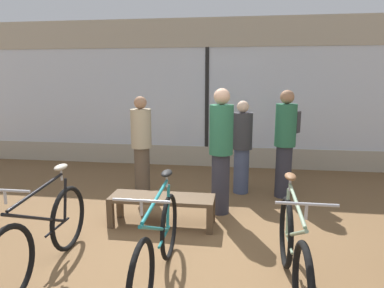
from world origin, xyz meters
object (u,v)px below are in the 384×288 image
bicycle_center (158,246)px  customer_near_bench (141,144)px  customer_mid_floor (285,140)px  customer_near_rack (242,146)px  bicycle_right (293,253)px  display_bench (162,201)px  bicycle_left (43,236)px  customer_by_window (221,149)px

bicycle_center → customer_near_bench: (-0.89, 2.52, 0.48)m
bicycle_center → customer_mid_floor: size_ratio=1.00×
customer_near_rack → customer_mid_floor: customer_mid_floor is taller
customer_near_rack → bicycle_right: bearing=-80.4°
display_bench → customer_mid_floor: size_ratio=0.79×
customer_near_rack → customer_near_bench: size_ratio=0.95×
bicycle_center → customer_mid_floor: 3.16m
bicycle_left → customer_by_window: 2.55m
bicycle_left → customer_near_bench: (0.31, 2.48, 0.47)m
bicycle_left → customer_near_rack: size_ratio=1.13×
bicycle_right → customer_mid_floor: customer_mid_floor is taller
bicycle_center → bicycle_left: bearing=178.4°
customer_by_window → bicycle_right: bearing=-67.1°
customer_near_rack → customer_mid_floor: bearing=-7.9°
customer_mid_floor → customer_near_bench: customer_mid_floor is taller
customer_by_window → customer_mid_floor: (1.00, 0.86, -0.01)m
bicycle_right → customer_near_bench: (-2.14, 2.48, 0.47)m
customer_by_window → bicycle_center: bearing=-104.4°
bicycle_center → customer_near_rack: 2.97m
bicycle_center → display_bench: size_ratio=1.27×
customer_by_window → customer_mid_floor: 1.32m
display_bench → customer_near_bench: 1.45m
customer_near_rack → bicycle_center: bearing=-105.4°
bicycle_left → customer_mid_floor: 3.84m
customer_near_rack → customer_by_window: (-0.30, -0.96, 0.13)m
bicycle_right → customer_near_bench: customer_near_bench is taller
bicycle_right → customer_near_bench: size_ratio=1.05×
customer_near_rack → customer_mid_floor: 0.72m
bicycle_right → bicycle_left: bearing=-179.8°
bicycle_left → bicycle_right: bearing=0.2°
customer_near_rack → bicycle_left: bearing=-125.2°
display_bench → customer_near_bench: bearing=117.5°
customer_near_rack → customer_mid_floor: size_ratio=0.90×
display_bench → customer_by_window: size_ratio=0.77×
bicycle_left → customer_near_rack: bearing=54.8°
bicycle_right → customer_near_rack: size_ratio=1.10×
bicycle_right → customer_mid_floor: (0.23, 2.69, 0.56)m
display_bench → customer_near_bench: size_ratio=0.84×
display_bench → customer_near_rack: bearing=55.1°
bicycle_left → customer_mid_floor: (2.68, 2.70, 0.56)m
customer_by_window → customer_near_rack: bearing=72.6°
bicycle_center → bicycle_right: bearing=1.8°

